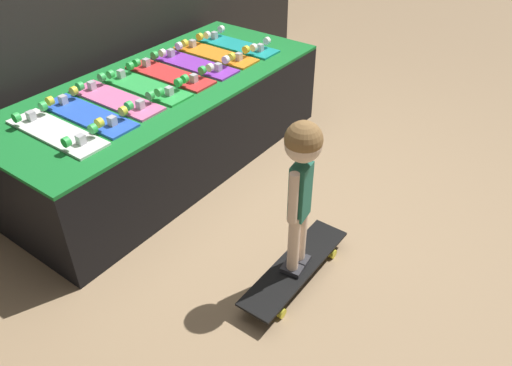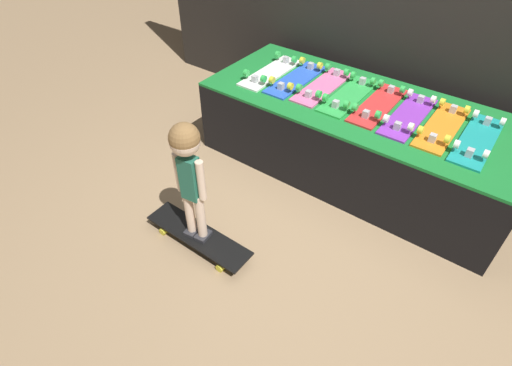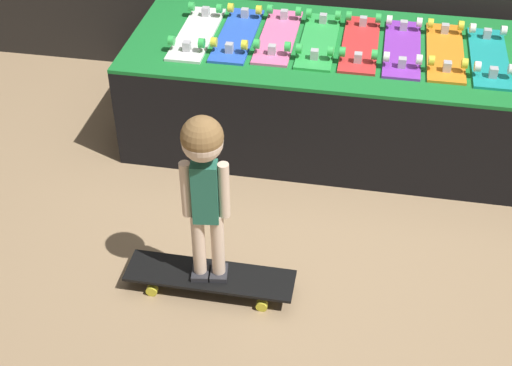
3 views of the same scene
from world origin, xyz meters
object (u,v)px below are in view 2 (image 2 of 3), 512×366
skateboard_blue_on_rack (296,78)px  skateboard_orange_on_rack (442,126)px  skateboard_white_on_rack (271,72)px  child (188,163)px  skateboard_purple_on_rack (409,115)px  skateboard_on_floor (198,236)px  skateboard_teal_on_rack (478,139)px  skateboard_red_on_rack (378,104)px  skateboard_pink_on_rack (323,85)px  skateboard_green_on_rack (349,95)px

skateboard_blue_on_rack → skateboard_orange_on_rack: bearing=0.2°
skateboard_white_on_rack → child: (0.36, -1.32, 0.07)m
skateboard_purple_on_rack → skateboard_on_floor: skateboard_purple_on_rack is taller
skateboard_orange_on_rack → skateboard_teal_on_rack: bearing=-5.1°
skateboard_white_on_rack → skateboard_red_on_rack: bearing=2.4°
child → skateboard_orange_on_rack: bearing=45.8°
skateboard_white_on_rack → skateboard_orange_on_rack: 1.36m
skateboard_blue_on_rack → skateboard_red_on_rack: 0.68m
skateboard_white_on_rack → skateboard_on_floor: size_ratio=0.85×
skateboard_red_on_rack → skateboard_pink_on_rack: bearing=179.2°
skateboard_blue_on_rack → skateboard_pink_on_rack: same height
skateboard_orange_on_rack → child: (-0.99, -1.34, 0.07)m
skateboard_orange_on_rack → skateboard_blue_on_rack: bearing=-179.8°
skateboard_purple_on_rack → skateboard_on_floor: (-0.77, -1.34, -0.54)m
skateboard_red_on_rack → skateboard_teal_on_rack: same height
skateboard_white_on_rack → skateboard_on_floor: bearing=-74.6°
skateboard_green_on_rack → skateboard_white_on_rack: bearing=-177.2°
skateboard_blue_on_rack → skateboard_orange_on_rack: (1.13, 0.00, 0.00)m
skateboard_purple_on_rack → skateboard_on_floor: size_ratio=0.85×
skateboard_blue_on_rack → child: child is taller
skateboard_red_on_rack → skateboard_orange_on_rack: bearing=-1.4°
skateboard_white_on_rack → skateboard_red_on_rack: same height
skateboard_blue_on_rack → skateboard_white_on_rack: bearing=-174.3°
skateboard_red_on_rack → child: (-0.54, -1.35, 0.07)m
skateboard_blue_on_rack → skateboard_on_floor: size_ratio=0.85×
skateboard_pink_on_rack → skateboard_red_on_rack: size_ratio=1.00×
skateboard_white_on_rack → skateboard_pink_on_rack: same height
skateboard_green_on_rack → skateboard_teal_on_rack: (0.90, -0.03, 0.00)m
skateboard_on_floor → child: size_ratio=0.91×
skateboard_on_floor → skateboard_white_on_rack: bearing=105.4°
child → skateboard_teal_on_rack: bearing=39.6°
skateboard_purple_on_rack → skateboard_on_floor: bearing=-119.8°
skateboard_red_on_rack → skateboard_orange_on_rack: 0.45m
skateboard_pink_on_rack → child: size_ratio=0.77×
skateboard_pink_on_rack → skateboard_teal_on_rack: bearing=-1.9°
skateboard_pink_on_rack → skateboard_teal_on_rack: same height
skateboard_red_on_rack → child: size_ratio=0.77×
skateboard_teal_on_rack → skateboard_red_on_rack: bearing=177.3°
skateboard_on_floor → child: (0.00, 0.00, 0.61)m
skateboard_green_on_rack → skateboard_orange_on_rack: 0.68m
skateboard_purple_on_rack → skateboard_orange_on_rack: same height
skateboard_white_on_rack → skateboard_teal_on_rack: same height
skateboard_blue_on_rack → skateboard_red_on_rack: same height
skateboard_green_on_rack → skateboard_blue_on_rack: bearing=-178.7°
skateboard_blue_on_rack → skateboard_on_floor: 1.45m
skateboard_red_on_rack → skateboard_teal_on_rack: bearing=-2.7°
skateboard_teal_on_rack → child: 1.80m
skateboard_pink_on_rack → skateboard_teal_on_rack: (1.13, -0.04, 0.00)m
child → skateboard_purple_on_rack: bearing=52.5°
skateboard_on_floor → skateboard_purple_on_rack: bearing=60.2°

